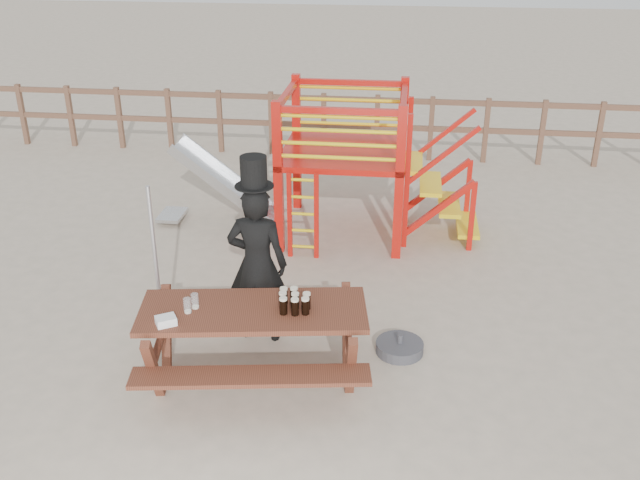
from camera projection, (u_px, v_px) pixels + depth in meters
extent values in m
plane|color=#BEAB94|center=(290.00, 372.00, 7.30)|extent=(60.00, 60.00, 0.00)
cube|color=brown|center=(351.00, 99.00, 13.12)|extent=(15.00, 0.06, 0.10)
cube|color=brown|center=(350.00, 126.00, 13.33)|extent=(15.00, 0.06, 0.10)
cube|color=brown|center=(23.00, 114.00, 14.07)|extent=(0.09, 0.09, 1.20)
cube|color=brown|center=(71.00, 116.00, 13.96)|extent=(0.09, 0.09, 1.20)
cube|color=brown|center=(120.00, 118.00, 13.84)|extent=(0.09, 0.09, 1.20)
cube|color=brown|center=(169.00, 120.00, 13.73)|extent=(0.09, 0.09, 1.20)
cube|color=brown|center=(220.00, 121.00, 13.62)|extent=(0.09, 0.09, 1.20)
cube|color=brown|center=(271.00, 123.00, 13.50)|extent=(0.09, 0.09, 1.20)
cube|color=brown|center=(324.00, 125.00, 13.39)|extent=(0.09, 0.09, 1.20)
cube|color=brown|center=(377.00, 127.00, 13.28)|extent=(0.09, 0.09, 1.20)
cube|color=brown|center=(431.00, 129.00, 13.17)|extent=(0.09, 0.09, 1.20)
cube|color=brown|center=(486.00, 131.00, 13.05)|extent=(0.09, 0.09, 1.20)
cube|color=brown|center=(542.00, 133.00, 12.94)|extent=(0.09, 0.09, 1.20)
cube|color=brown|center=(599.00, 135.00, 12.83)|extent=(0.09, 0.09, 1.20)
cube|color=red|center=(278.00, 179.00, 9.44)|extent=(0.12, 0.12, 2.10)
cube|color=red|center=(399.00, 184.00, 9.26)|extent=(0.12, 0.12, 2.10)
cube|color=red|center=(297.00, 143.00, 10.88)|extent=(0.12, 0.12, 2.10)
cube|color=red|center=(402.00, 147.00, 10.70)|extent=(0.12, 0.12, 2.10)
cube|color=red|center=(344.00, 152.00, 10.00)|extent=(1.72, 1.72, 0.08)
cube|color=red|center=(339.00, 111.00, 8.95)|extent=(1.60, 0.08, 0.08)
cube|color=red|center=(350.00, 82.00, 10.38)|extent=(1.60, 0.08, 0.08)
cube|color=red|center=(287.00, 94.00, 9.75)|extent=(0.08, 1.60, 0.08)
cube|color=red|center=(404.00, 97.00, 9.57)|extent=(0.08, 1.60, 0.08)
cylinder|color=yellow|center=(339.00, 158.00, 9.21)|extent=(1.50, 0.05, 0.05)
cylinder|color=yellow|center=(349.00, 124.00, 10.65)|extent=(1.50, 0.05, 0.05)
cylinder|color=yellow|center=(339.00, 144.00, 9.13)|extent=(1.50, 0.05, 0.05)
cylinder|color=yellow|center=(350.00, 112.00, 10.57)|extent=(1.50, 0.05, 0.05)
cylinder|color=yellow|center=(339.00, 131.00, 9.06)|extent=(1.50, 0.05, 0.05)
cylinder|color=yellow|center=(350.00, 100.00, 10.49)|extent=(1.50, 0.05, 0.05)
cylinder|color=yellow|center=(339.00, 117.00, 8.98)|extent=(1.50, 0.05, 0.05)
cylinder|color=yellow|center=(350.00, 88.00, 10.42)|extent=(1.50, 0.05, 0.05)
cube|color=red|center=(290.00, 215.00, 9.48)|extent=(0.06, 0.06, 1.20)
cube|color=red|center=(316.00, 217.00, 9.44)|extent=(0.06, 0.06, 1.20)
cylinder|color=yellow|center=(303.00, 247.00, 9.65)|extent=(0.36, 0.04, 0.04)
cylinder|color=yellow|center=(303.00, 230.00, 9.54)|extent=(0.36, 0.04, 0.04)
cylinder|color=yellow|center=(303.00, 214.00, 9.44)|extent=(0.36, 0.04, 0.04)
cylinder|color=yellow|center=(303.00, 197.00, 9.34)|extent=(0.36, 0.04, 0.04)
cylinder|color=yellow|center=(303.00, 180.00, 9.24)|extent=(0.36, 0.04, 0.04)
cube|color=yellow|center=(412.00, 163.00, 9.95)|extent=(0.30, 0.90, 0.06)
cube|color=yellow|center=(430.00, 184.00, 10.04)|extent=(0.30, 0.90, 0.06)
cube|color=yellow|center=(449.00, 204.00, 10.14)|extent=(0.30, 0.90, 0.06)
cube|color=yellow|center=(467.00, 225.00, 10.23)|extent=(0.30, 0.90, 0.06)
cube|color=red|center=(439.00, 208.00, 9.70)|extent=(0.95, 0.08, 0.86)
cube|color=red|center=(437.00, 185.00, 10.51)|extent=(0.95, 0.08, 0.86)
cube|color=silver|center=(228.00, 185.00, 10.44)|extent=(1.53, 0.55, 1.21)
cube|color=silver|center=(224.00, 189.00, 10.18)|extent=(1.58, 0.04, 1.28)
cube|color=silver|center=(232.00, 176.00, 10.67)|extent=(1.58, 0.04, 1.28)
cube|color=silver|center=(172.00, 215.00, 10.76)|extent=(0.35, 0.55, 0.05)
cube|color=brown|center=(253.00, 311.00, 6.82)|extent=(2.27, 1.13, 0.05)
cube|color=brown|center=(251.00, 377.00, 6.41)|extent=(2.19, 0.63, 0.04)
cube|color=brown|center=(258.00, 309.00, 7.50)|extent=(2.19, 0.63, 0.04)
cube|color=brown|center=(160.00, 350.00, 6.97)|extent=(0.28, 1.30, 0.78)
cube|color=brown|center=(349.00, 347.00, 7.02)|extent=(0.28, 1.30, 0.78)
imported|color=black|center=(258.00, 264.00, 7.55)|extent=(0.66, 0.45, 1.77)
cube|color=#0C8416|center=(260.00, 241.00, 7.59)|extent=(0.07, 0.02, 0.41)
cylinder|color=black|center=(254.00, 186.00, 7.17)|extent=(0.40, 0.40, 0.01)
cylinder|color=black|center=(254.00, 171.00, 7.11)|extent=(0.27, 0.27, 0.31)
cube|color=white|center=(256.00, 156.00, 7.18)|extent=(0.14, 0.01, 0.04)
cylinder|color=#B2B2B7|center=(157.00, 275.00, 7.19)|extent=(0.04, 0.04, 1.91)
cylinder|color=#3E3E44|center=(400.00, 347.00, 7.60)|extent=(0.51, 0.51, 0.12)
cylinder|color=#3E3E44|center=(400.00, 339.00, 7.56)|extent=(0.06, 0.06, 0.10)
cube|color=white|center=(166.00, 321.00, 6.53)|extent=(0.23, 0.21, 0.08)
cylinder|color=black|center=(283.00, 307.00, 6.69)|extent=(0.07, 0.07, 0.15)
cylinder|color=beige|center=(283.00, 299.00, 6.65)|extent=(0.07, 0.07, 0.02)
cylinder|color=black|center=(295.00, 308.00, 6.68)|extent=(0.07, 0.07, 0.15)
cylinder|color=beige|center=(295.00, 300.00, 6.64)|extent=(0.07, 0.07, 0.02)
cylinder|color=black|center=(305.00, 307.00, 6.69)|extent=(0.07, 0.07, 0.15)
cylinder|color=beige|center=(305.00, 299.00, 6.65)|extent=(0.07, 0.07, 0.02)
cylinder|color=black|center=(283.00, 301.00, 6.78)|extent=(0.07, 0.07, 0.15)
cylinder|color=beige|center=(283.00, 293.00, 6.75)|extent=(0.07, 0.07, 0.02)
cylinder|color=black|center=(295.00, 302.00, 6.77)|extent=(0.07, 0.07, 0.15)
cylinder|color=beige|center=(295.00, 294.00, 6.74)|extent=(0.07, 0.07, 0.02)
cylinder|color=black|center=(307.00, 302.00, 6.78)|extent=(0.07, 0.07, 0.15)
cylinder|color=beige|center=(307.00, 294.00, 6.74)|extent=(0.07, 0.07, 0.02)
cylinder|color=black|center=(284.00, 297.00, 6.86)|extent=(0.07, 0.07, 0.15)
cylinder|color=beige|center=(284.00, 289.00, 6.83)|extent=(0.07, 0.07, 0.02)
cylinder|color=black|center=(294.00, 296.00, 6.87)|extent=(0.07, 0.07, 0.15)
cylinder|color=beige|center=(294.00, 289.00, 6.83)|extent=(0.07, 0.07, 0.02)
cylinder|color=silver|center=(195.00, 301.00, 6.79)|extent=(0.07, 0.07, 0.15)
cylinder|color=beige|center=(195.00, 307.00, 6.82)|extent=(0.07, 0.07, 0.02)
cylinder|color=silver|center=(187.00, 306.00, 6.71)|extent=(0.07, 0.07, 0.15)
cylinder|color=beige|center=(188.00, 311.00, 6.74)|extent=(0.07, 0.07, 0.02)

